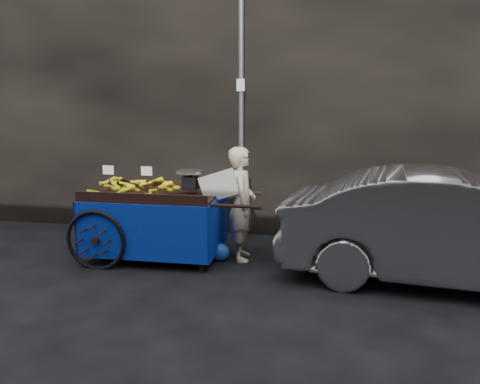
% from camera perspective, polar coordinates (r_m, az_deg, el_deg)
% --- Properties ---
extents(ground, '(80.00, 80.00, 0.00)m').
position_cam_1_polar(ground, '(6.36, -4.79, -8.92)').
color(ground, black).
rests_on(ground, ground).
extents(building_wall, '(13.50, 2.00, 5.00)m').
position_cam_1_polar(building_wall, '(8.45, 2.50, 13.29)').
color(building_wall, black).
rests_on(building_wall, ground).
extents(street_pole, '(0.12, 0.10, 4.00)m').
position_cam_1_polar(street_pole, '(7.18, 0.15, 9.76)').
color(street_pole, slate).
rests_on(street_pole, ground).
extents(banana_cart, '(2.47, 1.26, 1.33)m').
position_cam_1_polar(banana_cart, '(6.59, -10.81, -0.94)').
color(banana_cart, black).
rests_on(banana_cart, ground).
extents(vendor, '(0.81, 0.63, 1.57)m').
position_cam_1_polar(vendor, '(6.39, 0.21, -1.45)').
color(vendor, '#C6B093').
rests_on(vendor, ground).
extents(plastic_bag, '(0.27, 0.22, 0.24)m').
position_cam_1_polar(plastic_bag, '(6.49, -2.47, -7.33)').
color(plastic_bag, blue).
rests_on(plastic_bag, ground).
extents(parked_car, '(4.24, 1.84, 1.36)m').
position_cam_1_polar(parked_car, '(6.12, 24.79, -4.09)').
color(parked_car, '#A8AAAF').
rests_on(parked_car, ground).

